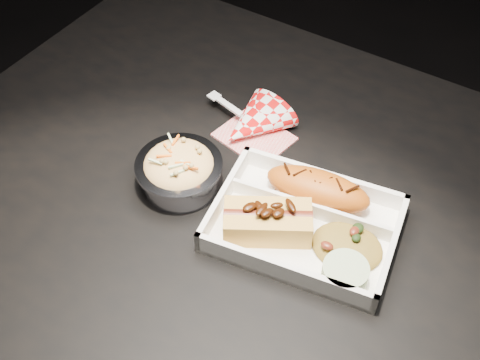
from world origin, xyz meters
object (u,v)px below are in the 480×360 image
(dining_table, at_px, (293,247))
(hotdog, at_px, (268,220))
(food_tray, at_px, (304,226))
(fried_pastry, at_px, (318,188))
(napkin_fork, at_px, (252,124))
(foil_coleslaw_cup, at_px, (179,169))

(dining_table, bearing_deg, hotdog, -105.04)
(food_tray, relative_size, hotdog, 2.09)
(hotdog, bearing_deg, fried_pastry, 40.25)
(hotdog, relative_size, napkin_fork, 0.77)
(hotdog, distance_m, foil_coleslaw_cup, 0.16)
(fried_pastry, xyz_separation_m, foil_coleslaw_cup, (-0.19, -0.08, 0.00))
(dining_table, bearing_deg, food_tray, -46.47)
(hotdog, relative_size, foil_coleslaw_cup, 1.03)
(foil_coleslaw_cup, bearing_deg, napkin_fork, 78.17)
(napkin_fork, bearing_deg, foil_coleslaw_cup, -88.51)
(dining_table, distance_m, food_tray, 0.11)
(fried_pastry, bearing_deg, food_tray, -80.67)
(dining_table, relative_size, napkin_fork, 7.02)
(foil_coleslaw_cup, height_order, napkin_fork, foil_coleslaw_cup)
(food_tray, xyz_separation_m, napkin_fork, (-0.16, 0.13, 0.01))
(fried_pastry, relative_size, napkin_fork, 0.90)
(food_tray, distance_m, hotdog, 0.06)
(napkin_fork, bearing_deg, dining_table, -23.67)
(dining_table, distance_m, napkin_fork, 0.21)
(dining_table, distance_m, foil_coleslaw_cup, 0.22)
(dining_table, bearing_deg, fried_pastry, 62.36)
(foil_coleslaw_cup, bearing_deg, hotdog, -4.31)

